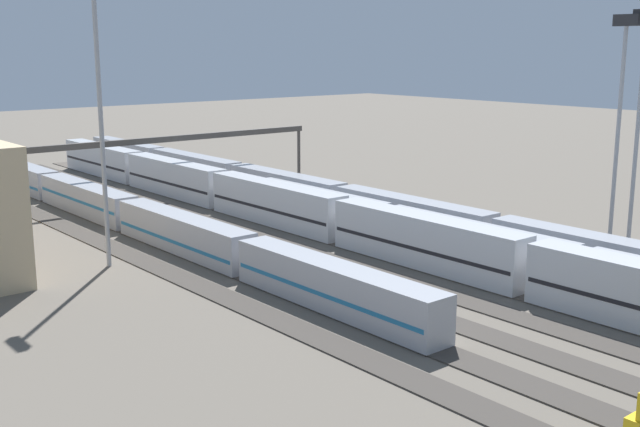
% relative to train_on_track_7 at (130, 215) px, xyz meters
% --- Properties ---
extents(ground_plane, '(400.00, 400.00, 0.00)m').
position_rel_train_on_track_7_xyz_m(ground_plane, '(-10.92, -15.00, -1.99)').
color(ground_plane, '#60594F').
extents(track_bed_0, '(140.00, 2.80, 0.12)m').
position_rel_train_on_track_7_xyz_m(track_bed_0, '(-10.92, -35.00, -1.93)').
color(track_bed_0, '#3D3833').
rests_on(track_bed_0, ground_plane).
extents(track_bed_1, '(140.00, 2.80, 0.12)m').
position_rel_train_on_track_7_xyz_m(track_bed_1, '(-10.92, -30.00, -1.93)').
color(track_bed_1, '#3D3833').
rests_on(track_bed_1, ground_plane).
extents(track_bed_2, '(140.00, 2.80, 0.12)m').
position_rel_train_on_track_7_xyz_m(track_bed_2, '(-10.92, -25.00, -1.93)').
color(track_bed_2, '#3D3833').
rests_on(track_bed_2, ground_plane).
extents(track_bed_3, '(140.00, 2.80, 0.12)m').
position_rel_train_on_track_7_xyz_m(track_bed_3, '(-10.92, -20.00, -1.93)').
color(track_bed_3, '#3D3833').
rests_on(track_bed_3, ground_plane).
extents(track_bed_4, '(140.00, 2.80, 0.12)m').
position_rel_train_on_track_7_xyz_m(track_bed_4, '(-10.92, -15.00, -1.93)').
color(track_bed_4, '#4C443D').
rests_on(track_bed_4, ground_plane).
extents(track_bed_5, '(140.00, 2.80, 0.12)m').
position_rel_train_on_track_7_xyz_m(track_bed_5, '(-10.92, -10.00, -1.93)').
color(track_bed_5, '#3D3833').
rests_on(track_bed_5, ground_plane).
extents(track_bed_6, '(140.00, 2.80, 0.12)m').
position_rel_train_on_track_7_xyz_m(track_bed_6, '(-10.92, -5.00, -1.93)').
color(track_bed_6, '#3D3833').
rests_on(track_bed_6, ground_plane).
extents(track_bed_7, '(140.00, 2.80, 0.12)m').
position_rel_train_on_track_7_xyz_m(track_bed_7, '(-10.92, 0.00, -1.93)').
color(track_bed_7, '#3D3833').
rests_on(track_bed_7, ground_plane).
extents(track_bed_8, '(140.00, 2.80, 0.12)m').
position_rel_train_on_track_7_xyz_m(track_bed_8, '(-10.92, 5.00, -1.93)').
color(track_bed_8, '#3D3833').
rests_on(track_bed_8, ground_plane).
extents(train_on_track_7, '(95.60, 3.06, 3.80)m').
position_rel_train_on_track_7_xyz_m(train_on_track_7, '(0.00, 0.00, 0.00)').
color(train_on_track_7, '#A8AAB2').
rests_on(train_on_track_7, ground_plane).
extents(train_on_track_3, '(71.40, 3.06, 3.80)m').
position_rel_train_on_track_7_xyz_m(train_on_track_3, '(-33.93, -20.00, -0.00)').
color(train_on_track_3, '#B7BABF').
rests_on(train_on_track_3, ground_plane).
extents(train_on_track_2, '(139.00, 3.00, 4.40)m').
position_rel_train_on_track_7_xyz_m(train_on_track_2, '(-7.42, -25.00, 0.07)').
color(train_on_track_2, '#1E6B9E').
rests_on(train_on_track_2, ground_plane).
extents(train_on_track_4, '(119.80, 3.06, 5.00)m').
position_rel_train_on_track_7_xyz_m(train_on_track_4, '(-8.07, -15.00, 0.60)').
color(train_on_track_4, silver).
rests_on(train_on_track_4, ground_plane).
extents(light_mast_0, '(2.80, 0.70, 24.79)m').
position_rel_train_on_track_7_xyz_m(light_mast_0, '(-40.24, -38.61, 14.01)').
color(light_mast_0, '#9EA0A5').
rests_on(light_mast_0, ground_plane).
extents(light_mast_1, '(2.80, 0.70, 30.98)m').
position_rel_train_on_track_7_xyz_m(light_mast_1, '(-12.18, 8.29, 17.38)').
color(light_mast_1, '#9EA0A5').
rests_on(light_mast_1, ground_plane).
extents(light_mast_2, '(2.80, 0.70, 24.30)m').
position_rel_train_on_track_7_xyz_m(light_mast_2, '(-38.53, -37.77, 13.74)').
color(light_mast_2, '#9EA0A5').
rests_on(light_mast_2, ground_plane).
extents(signal_gantry, '(0.70, 45.00, 8.80)m').
position_rel_train_on_track_7_xyz_m(signal_gantry, '(15.52, -15.00, 5.80)').
color(signal_gantry, '#4C4742').
rests_on(signal_gantry, ground_plane).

